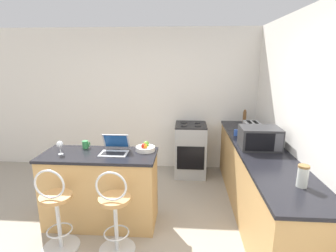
{
  "coord_description": "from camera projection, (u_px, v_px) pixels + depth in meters",
  "views": [
    {
      "loc": [
        0.63,
        -2.25,
        2.04
      ],
      "look_at": [
        0.36,
        1.7,
        1.03
      ],
      "focal_mm": 28.0,
      "sensor_mm": 36.0,
      "label": 1
    }
  ],
  "objects": [
    {
      "name": "toaster",
      "position": [
        252.0,
        128.0,
        4.01
      ],
      "size": [
        0.25,
        0.3,
        0.19
      ],
      "color": "#9EA3A8",
      "rests_on": "counter_right"
    },
    {
      "name": "pepper_mill",
      "position": [
        244.0,
        118.0,
        4.53
      ],
      "size": [
        0.06,
        0.06,
        0.28
      ],
      "color": "brown",
      "rests_on": "counter_right"
    },
    {
      "name": "storage_jar",
      "position": [
        303.0,
        176.0,
        2.32
      ],
      "size": [
        0.1,
        0.1,
        0.2
      ],
      "color": "silver",
      "rests_on": "counter_right"
    },
    {
      "name": "breakfast_bar",
      "position": [
        101.0,
        189.0,
        3.29
      ],
      "size": [
        1.39,
        0.59,
        0.93
      ],
      "color": "tan",
      "rests_on": "ground_plane"
    },
    {
      "name": "mug_blue",
      "position": [
        237.0,
        133.0,
        3.92
      ],
      "size": [
        0.09,
        0.07,
        0.09
      ],
      "color": "#2D51AD",
      "rests_on": "counter_right"
    },
    {
      "name": "bar_stool_near",
      "position": [
        57.0,
        212.0,
        2.81
      ],
      "size": [
        0.4,
        0.4,
        0.98
      ],
      "color": "silver",
      "rests_on": "ground_plane"
    },
    {
      "name": "wine_glass_tall",
      "position": [
        60.0,
        145.0,
        3.12
      ],
      "size": [
        0.08,
        0.08,
        0.17
      ],
      "color": "silver",
      "rests_on": "breakfast_bar"
    },
    {
      "name": "counter_right",
      "position": [
        258.0,
        181.0,
        3.49
      ],
      "size": [
        0.63,
        3.09,
        0.93
      ],
      "color": "tan",
      "rests_on": "ground_plane"
    },
    {
      "name": "laptop",
      "position": [
        115.0,
        148.0,
        3.2
      ],
      "size": [
        0.33,
        0.3,
        0.22
      ],
      "color": "#B7BABF",
      "rests_on": "breakfast_bar"
    },
    {
      "name": "bar_stool_far",
      "position": [
        115.0,
        215.0,
        2.76
      ],
      "size": [
        0.4,
        0.4,
        0.98
      ],
      "color": "silver",
      "rests_on": "ground_plane"
    },
    {
      "name": "mug_green",
      "position": [
        86.0,
        144.0,
        3.36
      ],
      "size": [
        0.09,
        0.08,
        0.1
      ],
      "color": "#338447",
      "rests_on": "breakfast_bar"
    },
    {
      "name": "fruit_bowl",
      "position": [
        145.0,
        148.0,
        3.26
      ],
      "size": [
        0.24,
        0.24,
        0.11
      ],
      "color": "silver",
      "rests_on": "breakfast_bar"
    },
    {
      "name": "wall_back",
      "position": [
        152.0,
        100.0,
        4.9
      ],
      "size": [
        12.0,
        0.06,
        2.6
      ],
      "color": "silver",
      "rests_on": "ground_plane"
    },
    {
      "name": "microwave",
      "position": [
        260.0,
        138.0,
        3.33
      ],
      "size": [
        0.49,
        0.37,
        0.28
      ],
      "color": "#2D2D30",
      "rests_on": "counter_right"
    },
    {
      "name": "mug_white",
      "position": [
        253.0,
        123.0,
        4.49
      ],
      "size": [
        0.1,
        0.08,
        0.1
      ],
      "color": "white",
      "rests_on": "counter_right"
    },
    {
      "name": "stove_range",
      "position": [
        190.0,
        150.0,
        4.72
      ],
      "size": [
        0.54,
        0.61,
        0.94
      ],
      "color": "#9EA3A8",
      "rests_on": "ground_plane"
    }
  ]
}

